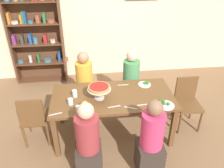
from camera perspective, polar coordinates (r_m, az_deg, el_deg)
The scene contains 22 objects.
ground_plane at distance 3.94m, azimuth 0.17°, elevation -11.95°, with size 12.00×12.00×0.00m, color #846042.
rear_partition at distance 5.24m, azimuth -2.80°, elevation 16.70°, with size 8.00×0.12×2.80m, color beige.
dining_table at distance 3.53m, azimuth 0.19°, elevation -4.09°, with size 1.85×0.89×0.74m.
bookshelf at distance 5.22m, azimuth -18.49°, elevation 12.32°, with size 1.17×0.30×2.21m.
diner_far_left at distance 4.25m, azimuth -6.76°, elevation -0.33°, with size 0.34×0.34×1.15m.
diner_far_right at distance 4.29m, azimuth 4.70°, elevation 0.15°, with size 0.34×0.34×1.15m.
diner_near_right at distance 3.12m, azimuth 9.68°, elevation -14.14°, with size 0.34×0.34×1.15m.
diner_near_left at distance 3.05m, azimuth -5.95°, elevation -15.02°, with size 0.34×0.34×1.15m.
chair_head_east at distance 4.02m, azimuth 18.15°, elevation -3.89°, with size 0.40×0.40×0.87m.
chair_head_west at distance 3.66m, azimuth -18.75°, elevation -7.89°, with size 0.40×0.40×0.87m.
deep_dish_pizza_stand at distance 3.34m, azimuth -3.22°, elevation -1.11°, with size 0.35×0.35×0.21m.
salad_plate_near_diner at distance 3.35m, azimuth 13.16°, elevation -4.95°, with size 0.24×0.24×0.07m.
salad_plate_far_diner at distance 3.78m, azimuth 8.24°, elevation 0.05°, with size 0.21×0.21×0.07m.
beer_glass_amber_tall at distance 3.15m, azimuth -6.72°, elevation -5.64°, with size 0.07×0.07×0.15m, color gold.
water_glass_clear_near at distance 3.48m, azimuth -9.26°, elevation -2.36°, with size 0.07×0.07×0.11m, color white.
water_glass_clear_far at distance 3.16m, azimuth -8.43°, elevation -6.22°, with size 0.07×0.07×0.10m, color white.
water_glass_clear_spare at distance 3.33m, azimuth -10.31°, elevation -4.34°, with size 0.07×0.07×0.09m, color white.
cutlery_fork_near at distance 3.25m, azimuth 0.56°, elevation -5.65°, with size 0.18×0.02×0.01m, color silver.
cutlery_knife_near at distance 3.75m, azimuth 2.77°, elevation -0.23°, with size 0.18×0.02×0.01m, color silver.
cutlery_fork_far at distance 3.21m, azimuth -13.92°, elevation -7.28°, with size 0.18×0.02×0.01m, color silver.
cutlery_knife_far at distance 3.32m, azimuth 7.81°, elevation -5.12°, with size 0.18×0.02×0.01m, color silver.
cutlery_spare_fork at distance 3.24m, azimuth 4.62°, elevation -5.93°, with size 0.18×0.02×0.01m, color silver.
Camera 1 is at (-0.35, -2.87, 2.67)m, focal length 36.71 mm.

